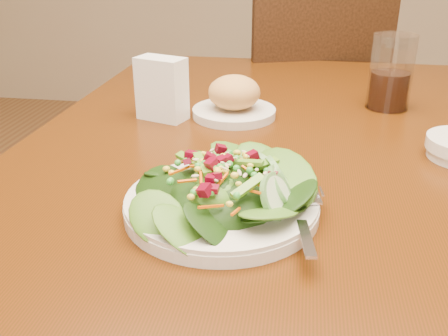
{
  "coord_description": "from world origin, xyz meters",
  "views": [
    {
      "loc": [
        0.04,
        -0.79,
        1.07
      ],
      "look_at": [
        -0.06,
        -0.21,
        0.8
      ],
      "focal_mm": 40.0,
      "sensor_mm": 36.0,
      "label": 1
    }
  ],
  "objects": [
    {
      "name": "drinking_glass",
      "position": [
        0.21,
        0.27,
        0.82
      ],
      "size": [
        0.09,
        0.09,
        0.15
      ],
      "color": "silver",
      "rests_on": "dining_table"
    },
    {
      "name": "chair_far",
      "position": [
        0.04,
        0.85,
        0.52
      ],
      "size": [
        0.57,
        0.58,
        0.98
      ],
      "rotation": [
        0.0,
        0.0,
        3.47
      ],
      "color": "#341B0C",
      "rests_on": "ground_plane"
    },
    {
      "name": "napkin_holder",
      "position": [
        -0.23,
        0.12,
        0.81
      ],
      "size": [
        0.1,
        0.08,
        0.12
      ],
      "rotation": [
        0.0,
        0.0,
        -0.32
      ],
      "color": "white",
      "rests_on": "dining_table"
    },
    {
      "name": "dining_table",
      "position": [
        0.0,
        0.0,
        0.65
      ],
      "size": [
        0.9,
        1.4,
        0.75
      ],
      "color": "#451B07",
      "rests_on": "ground_plane"
    },
    {
      "name": "salad_plate",
      "position": [
        -0.05,
        -0.23,
        0.78
      ],
      "size": [
        0.26,
        0.25,
        0.07
      ],
      "rotation": [
        0.0,
        0.0,
        -0.25
      ],
      "color": "silver",
      "rests_on": "dining_table"
    },
    {
      "name": "bread_plate",
      "position": [
        -0.1,
        0.16,
        0.78
      ],
      "size": [
        0.17,
        0.17,
        0.08
      ],
      "color": "silver",
      "rests_on": "dining_table"
    }
  ]
}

